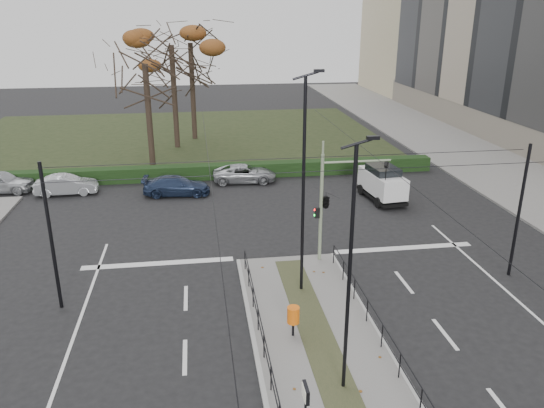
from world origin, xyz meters
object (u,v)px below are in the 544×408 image
Objects in this scene: streetlamp_median_near at (350,270)px; bare_tree_near at (145,72)px; parked_car_third at (177,186)px; info_panel at (305,400)px; streetlamp_median_far at (304,185)px; white_van at (382,182)px; rust_tree at (171,45)px; parked_car_second at (66,185)px; parked_car_first at (0,182)px; traffic_light at (328,200)px; litter_bin at (293,315)px; parked_car_fourth at (245,173)px; bare_tree_center at (191,50)px.

bare_tree_near is (-7.57, 26.93, 2.87)m from streetlamp_median_near.
info_panel is at bearing -166.02° from parked_car_third.
streetlamp_median_far reaches higher than white_van.
rust_tree reaches higher than bare_tree_near.
info_panel is 3.75m from streetlamp_median_near.
streetlamp_median_near is 2.05× the size of parked_car_second.
white_van is (24.04, -4.99, 0.42)m from parked_car_first.
streetlamp_median_near reaches higher than traffic_light.
streetlamp_median_far is at bearing -122.01° from traffic_light.
streetlamp_median_far is 22.14m from bare_tree_near.
rust_tree reaches higher than parked_car_second.
parked_car_first is at bearing 83.26° from parked_car_third.
traffic_light is at bearing -63.09° from bare_tree_near.
traffic_light is 22.73m from parked_car_first.
traffic_light reaches higher than litter_bin.
streetlamp_median_far is at bearing -126.89° from parked_car_first.
streetlamp_median_far is at bearing 90.85° from streetlamp_median_near.
bare_tree_center is (-3.30, 13.62, 7.32)m from parked_car_fourth.
parked_car_first is at bearing 168.26° from white_van.
parked_car_fourth is 1.06× the size of white_van.
parked_car_fourth is (-2.57, 12.95, -2.49)m from traffic_light.
white_van reaches higher than litter_bin.
info_panel is 0.52× the size of parked_car_second.
parked_car_third reaches higher than parked_car_fourth.
parked_car_second is at bearing -120.45° from rust_tree.
streetlamp_median_near is 28.12m from bare_tree_near.
bare_tree_near is at bearing 109.85° from streetlamp_median_far.
bare_tree_near is at bearing 116.91° from traffic_light.
white_van is at bearing 55.99° from streetlamp_median_far.
info_panel is at bearing -78.68° from bare_tree_near.
litter_bin is 5.32m from info_panel.
parked_car_fourth is at bearing -37.69° from bare_tree_near.
streetlamp_median_far reaches higher than streetlamp_median_near.
info_panel is (-3.30, -11.18, -1.37)m from traffic_light.
streetlamp_median_near is at bearing -83.10° from bare_tree_center.
parked_car_fourth is 0.39× the size of bare_tree_center.
bare_tree_near is at bearing 19.53° from parked_car_third.
streetlamp_median_far is at bearing -153.85° from parked_car_third.
white_van is (12.67, -2.83, 0.53)m from parked_car_third.
streetlamp_median_far is 2.07× the size of parked_car_fourth.
litter_bin is 0.27× the size of parked_car_first.
rust_tree reaches higher than streetlamp_median_near.
rust_tree reaches higher than parked_car_first.
parked_car_fourth is at bearing -84.08° from parked_car_first.
streetlamp_median_near is 6.25m from streetlamp_median_far.
rust_tree is (-5.72, 26.13, 3.83)m from streetlamp_median_far.
white_van is at bearing -58.49° from bare_tree_center.
white_van reaches higher than parked_car_first.
info_panel is 0.26× the size of streetlamp_median_near.
parked_car_first is (-18.52, 12.98, -2.37)m from traffic_light.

